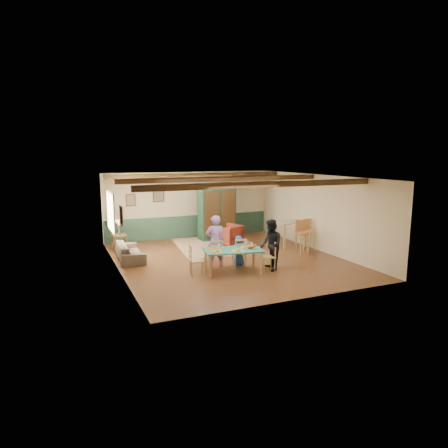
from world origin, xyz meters
name	(u,v)px	position (x,y,z in m)	size (l,w,h in m)	color
floor	(229,259)	(0.00, 0.00, 0.00)	(8.00, 8.00, 0.00)	#4D2915
wall_back	(190,205)	(0.00, 4.00, 1.35)	(7.00, 0.02, 2.70)	beige
wall_left	(118,226)	(-3.50, 0.00, 1.35)	(0.02, 8.00, 2.70)	beige
wall_right	(318,213)	(3.50, 0.00, 1.35)	(0.02, 8.00, 2.70)	beige
ceiling	(229,177)	(0.00, 0.00, 2.70)	(7.00, 8.00, 0.02)	white
wainscot_back	(190,226)	(0.00, 3.98, 0.45)	(6.95, 0.03, 0.90)	#213D2D
ceiling_beam_front	(264,184)	(0.00, -2.30, 2.61)	(6.95, 0.16, 0.16)	#301E0D
ceiling_beam_mid	(224,179)	(0.00, 0.40, 2.61)	(6.95, 0.16, 0.16)	#301E0D
ceiling_beam_back	(197,175)	(0.00, 3.00, 2.61)	(6.95, 0.16, 0.16)	#301E0D
window_left	(110,212)	(-3.47, 1.70, 1.55)	(0.06, 1.60, 1.30)	white
picture_left_wall	(121,215)	(-3.47, -0.60, 1.75)	(0.04, 0.42, 0.52)	gray
picture_back_a	(159,195)	(-1.30, 3.97, 1.80)	(0.45, 0.04, 0.55)	gray
picture_back_b	(131,200)	(-2.40, 3.97, 1.65)	(0.38, 0.04, 0.48)	gray
dining_table	(233,261)	(-0.48, -1.41, 0.35)	(1.66, 0.92, 0.69)	#206855
dining_chair_far_left	(216,253)	(-0.73, -0.69, 0.44)	(0.39, 0.41, 0.88)	#A38851
dining_chair_far_right	(239,252)	(0.00, -0.82, 0.44)	(0.39, 0.41, 0.88)	#A38851
dining_chair_end_left	(197,260)	(-1.53, -1.23, 0.44)	(0.39, 0.41, 0.88)	#A38851
dining_chair_end_right	(268,256)	(0.56, -1.59, 0.44)	(0.39, 0.41, 0.88)	#A38851
person_man	(215,241)	(-0.72, -0.62, 0.80)	(0.58, 0.38, 1.59)	#8861A7
person_woman	(271,245)	(0.65, -1.61, 0.76)	(0.74, 0.58, 1.52)	black
person_child	(239,251)	(0.01, -0.75, 0.46)	(0.45, 0.30, 0.93)	#23488C
cat	(251,246)	(0.00, -1.59, 0.78)	(0.33, 0.13, 0.17)	#BD4E21
place_setting_near_left	(218,250)	(-1.02, -1.55, 0.75)	(0.37, 0.28, 0.11)	gold
place_setting_near_center	(238,249)	(-0.43, -1.65, 0.75)	(0.37, 0.28, 0.11)	gold
place_setting_far_left	(214,247)	(-0.94, -1.09, 0.75)	(0.37, 0.28, 0.11)	gold
place_setting_far_right	(248,245)	(0.06, -1.27, 0.75)	(0.37, 0.28, 0.11)	gold
area_rug	(216,245)	(0.39, 2.04, 0.01)	(2.87, 3.41, 0.01)	beige
armoire	(217,211)	(0.88, 3.17, 1.14)	(1.61, 0.65, 2.28)	black
armchair	(228,235)	(0.79, 1.84, 0.40)	(0.86, 0.88, 0.80)	#47120E
sofa	(130,252)	(-2.97, 1.20, 0.27)	(1.87, 0.73, 0.55)	#3B3125
end_table	(120,243)	(-3.09, 2.64, 0.29)	(0.47, 0.47, 0.58)	#301E0D
table_lamp	(119,227)	(-3.09, 2.64, 0.85)	(0.30, 0.30, 0.53)	#DBB68D
counter_table	(290,234)	(2.84, 0.75, 0.48)	(1.16, 0.68, 0.97)	beige
bar_stool_left	(303,237)	(2.66, -0.29, 0.58)	(0.41, 0.45, 1.16)	tan
bar_stool_right	(309,235)	(3.22, 0.12, 0.56)	(0.39, 0.43, 1.11)	tan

